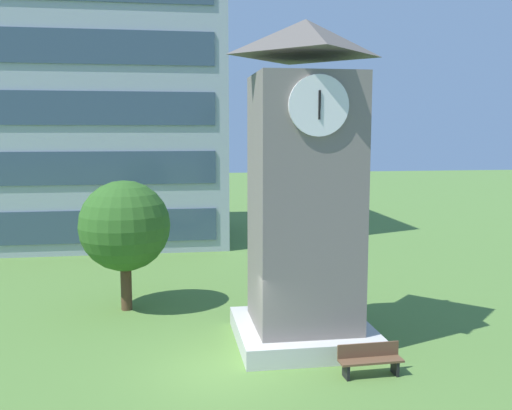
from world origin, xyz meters
TOP-DOWN VIEW (x-y plane):
  - ground_plane at (0.00, 0.00)m, footprint 160.00×160.00m
  - office_building at (-7.65, 22.10)m, footprint 19.23×10.82m
  - clock_tower at (2.76, 2.10)m, footprint 4.27×4.27m
  - park_bench at (3.99, -0.77)m, footprint 1.82×0.55m
  - tree_by_building at (-3.11, 6.46)m, footprint 3.42×3.42m

SIDE VIEW (x-z plane):
  - ground_plane at x=0.00m, z-range 0.00..0.00m
  - park_bench at x=3.99m, z-range 0.02..0.90m
  - tree_by_building at x=-3.11m, z-range 0.75..5.71m
  - clock_tower at x=2.76m, z-range -0.55..9.60m
  - office_building at x=-7.65m, z-range 0.00..22.40m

